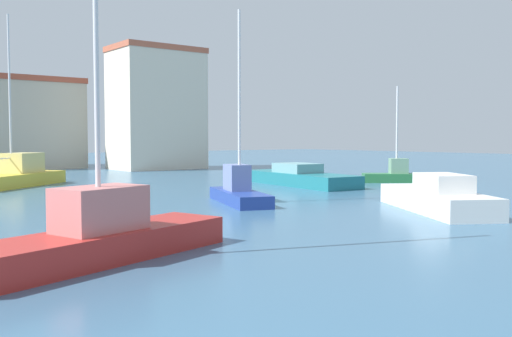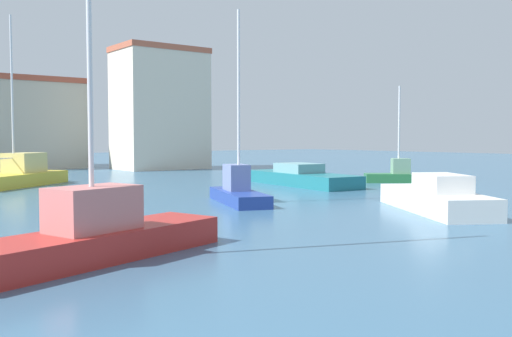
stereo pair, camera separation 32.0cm
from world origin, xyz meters
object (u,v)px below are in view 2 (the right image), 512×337
at_px(sailboat_green_behind_lamppost, 399,174).
at_px(sailboat_red_outer_mooring, 93,234).
at_px(sailboat_blue_inner_mooring, 238,190).
at_px(sailboat_yellow_distant_north, 17,175).
at_px(motorboat_white_mid_harbor, 436,198).
at_px(motorboat_teal_distant_east, 301,177).

xyz_separation_m(sailboat_green_behind_lamppost, sailboat_red_outer_mooring, (-24.08, -10.45, 0.09)).
height_order(sailboat_green_behind_lamppost, sailboat_red_outer_mooring, sailboat_red_outer_mooring).
xyz_separation_m(sailboat_green_behind_lamppost, sailboat_blue_inner_mooring, (-14.69, -3.06, 0.06)).
xyz_separation_m(sailboat_yellow_distant_north, sailboat_red_outer_mooring, (-4.00, -22.29, -0.03)).
bearing_deg(sailboat_blue_inner_mooring, sailboat_red_outer_mooring, -141.78).
bearing_deg(sailboat_green_behind_lamppost, sailboat_red_outer_mooring, -156.54).
height_order(sailboat_yellow_distant_north, motorboat_white_mid_harbor, sailboat_yellow_distant_north).
bearing_deg(sailboat_yellow_distant_north, sailboat_green_behind_lamppost, -30.52).
distance_m(sailboat_green_behind_lamppost, motorboat_teal_distant_east, 6.70).
distance_m(sailboat_yellow_distant_north, motorboat_white_mid_harbor, 23.94).
bearing_deg(motorboat_white_mid_harbor, sailboat_yellow_distant_north, 114.17).
bearing_deg(sailboat_red_outer_mooring, motorboat_white_mid_harbor, 1.84).
relative_size(sailboat_green_behind_lamppost, sailboat_red_outer_mooring, 0.56).
height_order(sailboat_yellow_distant_north, sailboat_green_behind_lamppost, sailboat_yellow_distant_north).
relative_size(sailboat_yellow_distant_north, motorboat_white_mid_harbor, 1.44).
height_order(sailboat_green_behind_lamppost, motorboat_teal_distant_east, sailboat_green_behind_lamppost).
xyz_separation_m(sailboat_blue_inner_mooring, motorboat_teal_distant_east, (8.39, 5.33, -0.11)).
xyz_separation_m(motorboat_white_mid_harbor, sailboat_red_outer_mooring, (-13.80, -0.44, 0.09)).
bearing_deg(sailboat_blue_inner_mooring, motorboat_white_mid_harbor, -57.61).
relative_size(sailboat_yellow_distant_north, sailboat_red_outer_mooring, 0.91).
bearing_deg(sailboat_green_behind_lamppost, motorboat_teal_distant_east, 160.18).
relative_size(sailboat_green_behind_lamppost, sailboat_blue_inner_mooring, 0.73).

